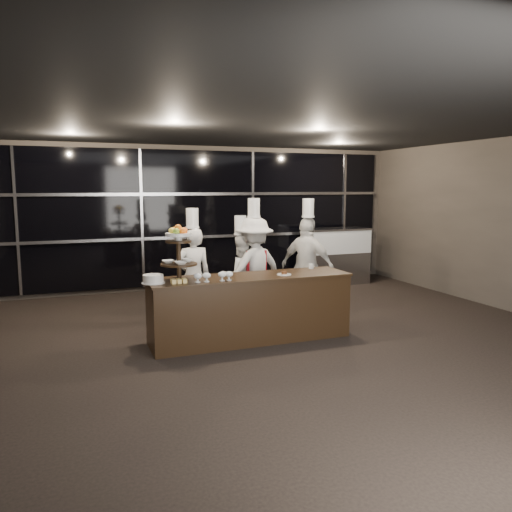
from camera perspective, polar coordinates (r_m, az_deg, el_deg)
name	(u,v)px	position (r m, az deg, el deg)	size (l,w,h in m)	color
room	(302,241)	(6.00, 5.32, 1.68)	(10.00, 10.00, 10.00)	black
window_wall	(199,218)	(10.64, -6.51, 4.38)	(8.60, 0.10, 2.80)	black
buffet_counter	(250,308)	(7.03, -0.66, -5.93)	(2.84, 0.74, 0.92)	black
display_stand	(179,249)	(6.60, -8.84, 0.78)	(0.48, 0.48, 0.74)	black
compotes	(214,275)	(6.54, -4.83, -2.21)	(0.53, 0.11, 0.12)	silver
layer_cake	(153,279)	(6.54, -11.66, -2.59)	(0.30, 0.30, 0.11)	white
pastry_squares	(179,281)	(6.49, -8.83, -2.84)	(0.20, 0.12, 0.05)	#F0CF75
small_plate	(284,274)	(7.02, 3.23, -2.05)	(0.20, 0.20, 0.05)	white
chef_cup	(311,266)	(7.59, 6.33, -1.18)	(0.08, 0.08, 0.07)	white
display_case	(336,253)	(11.24, 9.08, 0.34)	(1.46, 0.64, 1.24)	#A5A5AA
chef_a	(193,274)	(7.82, -7.19, -2.10)	(0.56, 0.37, 1.83)	silver
chef_b	(241,276)	(8.09, -1.76, -2.28)	(0.69, 0.55, 1.70)	white
chef_c	(254,268)	(8.03, -0.25, -1.42)	(1.21, 0.91, 1.97)	silver
chef_d	(307,266)	(8.30, 5.89, -1.14)	(0.87, 1.04, 1.96)	white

